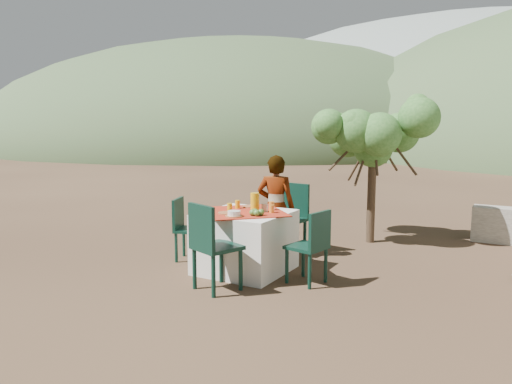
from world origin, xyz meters
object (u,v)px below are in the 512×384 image
table (245,241)px  juice_pitcher (255,203)px  chair_right (312,244)px  chair_near (211,243)px  person (276,207)px  shrub_tree (378,142)px  chair_far (290,215)px  chair_left (186,226)px

table → juice_pitcher: (0.14, 0.01, 0.50)m
chair_right → juice_pitcher: (-0.80, 0.08, 0.40)m
chair_near → chair_right: (0.87, 0.77, -0.07)m
person → shrub_tree: bearing=-134.9°
chair_far → person: person is taller
chair_near → person: 1.58m
chair_right → shrub_tree: size_ratio=0.44×
table → chair_near: chair_near is taller
chair_left → person: bearing=-75.1°
chair_far → chair_right: bearing=-45.5°
chair_far → chair_near: size_ratio=1.01×
table → chair_near: (0.06, -0.84, 0.17)m
chair_far → chair_left: 1.49m
chair_right → person: size_ratio=0.61×
table → person: size_ratio=0.92×
chair_far → chair_near: chair_far is taller
chair_left → shrub_tree: (1.95, 2.27, 1.08)m
person → juice_pitcher: 0.75m
chair_near → table: bearing=-65.1°
table → chair_right: bearing=-4.2°
shrub_tree → person: bearing=-120.5°
chair_far → chair_right: (0.82, -1.15, -0.07)m
chair_left → juice_pitcher: (1.10, -0.05, 0.41)m
chair_left → chair_right: (1.90, -0.12, 0.01)m
chair_left → chair_near: bearing=-149.9°
chair_left → chair_right: bearing=-112.6°
shrub_tree → table: bearing=-113.0°
chair_far → chair_left: size_ratio=1.18×
chair_far → person: 0.38m
person → chair_right: bearing=123.2°
chair_left → person: (1.02, 0.68, 0.24)m
chair_far → juice_pitcher: bearing=-79.7°
person → juice_pitcher: (0.09, -0.73, 0.17)m
table → shrub_tree: 2.78m
table → chair_left: 0.97m
chair_right → person: 1.22m
person → shrub_tree: size_ratio=0.72×
chair_near → chair_right: 1.16m
table → chair_near: 0.86m
table → juice_pitcher: size_ratio=5.43×
chair_near → chair_right: size_ratio=1.14×
table → juice_pitcher: juice_pitcher is taller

